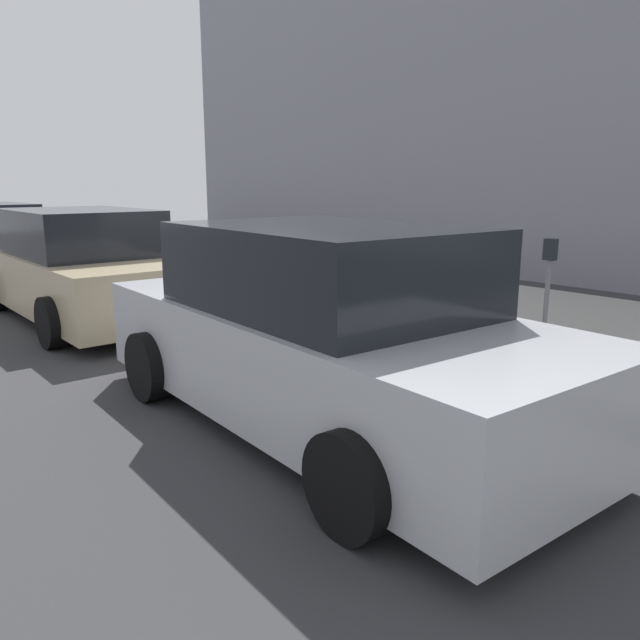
{
  "coord_description": "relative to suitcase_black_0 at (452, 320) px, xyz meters",
  "views": [
    {
      "loc": [
        -7.48,
        5.06,
        1.97
      ],
      "look_at": [
        -2.32,
        0.65,
        0.47
      ],
      "focal_mm": 34.88,
      "sensor_mm": 36.0,
      "label": 1
    }
  ],
  "objects": [
    {
      "name": "fire_hydrant",
      "position": [
        3.13,
        0.03,
        0.13
      ],
      "size": [
        0.39,
        0.21,
        0.79
      ],
      "color": "#99999E",
      "rests_on": "sidewalk_curb"
    },
    {
      "name": "suitcase_silver_1",
      "position": [
        0.48,
        -0.01,
        0.08
      ],
      "size": [
        0.39,
        0.24,
        0.98
      ],
      "color": "#9EA0A8",
      "rests_on": "sidewalk_curb"
    },
    {
      "name": "suitcase_maroon_5",
      "position": [
        2.42,
        -0.03,
        0.06
      ],
      "size": [
        0.45,
        0.22,
        0.91
      ],
      "color": "maroon",
      "rests_on": "sidewalk_curb"
    },
    {
      "name": "sidewalk_curb",
      "position": [
        3.15,
        -1.85,
        -0.35
      ],
      "size": [
        18.0,
        5.0,
        0.14
      ],
      "primitive_type": "cube",
      "color": "#9E9B93",
      "rests_on": "ground_plane"
    },
    {
      "name": "suitcase_olive_2",
      "position": [
        0.97,
        -0.05,
        0.06
      ],
      "size": [
        0.5,
        0.26,
        0.74
      ],
      "color": "#59601E",
      "rests_on": "sidewalk_curb"
    },
    {
      "name": "ground_plane",
      "position": [
        3.15,
        0.65,
        -0.42
      ],
      "size": [
        40.0,
        40.0,
        0.0
      ],
      "primitive_type": "plane",
      "color": "#333335"
    },
    {
      "name": "suitcase_black_0",
      "position": [
        0.0,
        0.0,
        0.0
      ],
      "size": [
        0.48,
        0.23,
        0.62
      ],
      "color": "black",
      "rests_on": "sidewalk_curb"
    },
    {
      "name": "suitcase_red_4",
      "position": [
        1.95,
        -0.0,
        0.09
      ],
      "size": [
        0.41,
        0.28,
        1.07
      ],
      "color": "red",
      "rests_on": "sidewalk_curb"
    },
    {
      "name": "bollard_post",
      "position": [
        3.7,
        0.18,
        0.1
      ],
      "size": [
        0.17,
        0.17,
        0.76
      ],
      "primitive_type": "cylinder",
      "color": "brown",
      "rests_on": "sidewalk_curb"
    },
    {
      "name": "parking_meter",
      "position": [
        -1.03,
        -0.22,
        0.54
      ],
      "size": [
        0.12,
        0.09,
        1.27
      ],
      "color": "slate",
      "rests_on": "sidewalk_curb"
    },
    {
      "name": "parked_car_silver_0",
      "position": [
        -0.63,
        2.49,
        0.35
      ],
      "size": [
        4.73,
        2.28,
        1.65
      ],
      "color": "#B2B5BA",
      "rests_on": "ground_plane"
    },
    {
      "name": "parked_car_beige_1",
      "position": [
        4.79,
        2.49,
        0.33
      ],
      "size": [
        4.78,
        2.1,
        1.6
      ],
      "color": "tan",
      "rests_on": "ground_plane"
    },
    {
      "name": "suitcase_teal_3",
      "position": [
        1.48,
        -0.01,
        0.06
      ],
      "size": [
        0.43,
        0.22,
        0.94
      ],
      "color": "#0F606B",
      "rests_on": "sidewalk_curb"
    }
  ]
}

